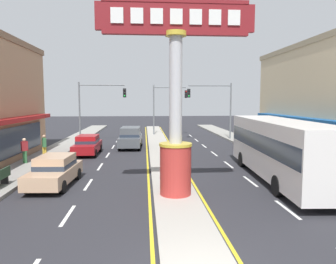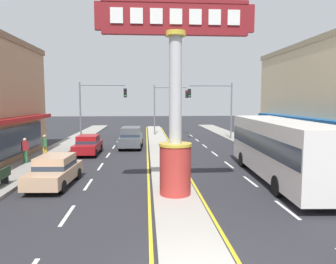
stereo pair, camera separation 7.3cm
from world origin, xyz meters
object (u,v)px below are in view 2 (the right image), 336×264
at_px(bus_near_right_lane, 280,146).
at_px(pedestrian_far_side, 25,149).
at_px(traffic_light_right_side, 216,101).
at_px(sedan_far_right_lane, 88,145).
at_px(district_sign, 175,109).
at_px(traffic_light_median_far, 167,101).
at_px(traffic_light_left_side, 97,101).
at_px(pedestrian_near_kerb, 45,146).
at_px(sedan_mid_left_lane, 55,170).
at_px(suv_near_left_lane, 131,137).
at_px(street_bench, 0,177).

distance_m(bus_near_right_lane, pedestrian_far_side, 16.04).
bearing_deg(pedestrian_far_side, traffic_light_right_side, 38.36).
distance_m(bus_near_right_lane, sedan_far_right_lane, 15.01).
distance_m(district_sign, pedestrian_far_side, 12.31).
xyz_separation_m(district_sign, pedestrian_far_side, (-9.31, 7.55, -2.83)).
distance_m(traffic_light_median_far, sedan_far_right_lane, 15.41).
height_order(traffic_light_left_side, pedestrian_far_side, traffic_light_left_side).
relative_size(traffic_light_left_side, traffic_light_median_far, 1.00).
distance_m(district_sign, bus_near_right_lane, 6.83).
bearing_deg(pedestrian_near_kerb, pedestrian_far_side, -130.26).
height_order(sedan_mid_left_lane, pedestrian_far_side, pedestrian_far_side).
bearing_deg(suv_near_left_lane, pedestrian_near_kerb, -132.40).
bearing_deg(pedestrian_near_kerb, street_bench, -89.61).
distance_m(district_sign, traffic_light_left_side, 20.11).
relative_size(traffic_light_right_side, sedan_mid_left_lane, 1.41).
bearing_deg(district_sign, street_bench, 168.70).
bearing_deg(traffic_light_right_side, suv_near_left_lane, -151.02).
xyz_separation_m(traffic_light_median_far, pedestrian_far_side, (-10.60, -17.37, -3.07)).
xyz_separation_m(street_bench, pedestrian_near_kerb, (-0.05, 6.99, 0.53)).
relative_size(traffic_light_right_side, pedestrian_near_kerb, 3.52).
bearing_deg(pedestrian_far_side, bus_near_right_lane, -17.86).
bearing_deg(suv_near_left_lane, bus_near_right_lane, -55.10).
distance_m(pedestrian_near_kerb, pedestrian_far_side, 1.45).
relative_size(traffic_light_right_side, sedan_far_right_lane, 1.44).
distance_m(traffic_light_left_side, pedestrian_far_side, 12.37).
bearing_deg(traffic_light_left_side, traffic_light_right_side, 3.33).
xyz_separation_m(sedan_far_right_lane, pedestrian_near_kerb, (-2.43, -3.09, 0.39)).
bearing_deg(traffic_light_right_side, pedestrian_near_kerb, -142.53).
bearing_deg(street_bench, traffic_light_median_far, 67.54).
relative_size(district_sign, street_bench, 5.28).
bearing_deg(sedan_far_right_lane, suv_near_left_lane, 44.01).
bearing_deg(traffic_light_median_far, district_sign, -92.96).
bearing_deg(pedestrian_near_kerb, district_sign, -45.95).
bearing_deg(street_bench, traffic_light_left_side, 83.14).
distance_m(traffic_light_median_far, bus_near_right_lane, 22.88).
bearing_deg(pedestrian_near_kerb, sedan_mid_left_lane, -68.77).
height_order(traffic_light_left_side, sedan_mid_left_lane, traffic_light_left_side).
height_order(traffic_light_right_side, traffic_light_median_far, same).
relative_size(sedan_mid_left_lane, pedestrian_far_side, 2.63).
height_order(traffic_light_right_side, pedestrian_near_kerb, traffic_light_right_side).
distance_m(sedan_far_right_lane, street_bench, 10.36).
bearing_deg(traffic_light_median_far, sedan_mid_left_lane, -107.78).
bearing_deg(traffic_light_right_side, sedan_far_right_lane, -146.35).
xyz_separation_m(traffic_light_right_side, bus_near_right_lane, (-0.28, -17.21, -2.38)).
bearing_deg(street_bench, suv_near_left_lane, 66.80).
relative_size(district_sign, traffic_light_left_side, 1.36).
height_order(bus_near_right_lane, suv_near_left_lane, bus_near_right_lane).
relative_size(traffic_light_left_side, traffic_light_right_side, 1.00).
distance_m(suv_near_left_lane, pedestrian_far_side, 9.95).
height_order(traffic_light_right_side, sedan_mid_left_lane, traffic_light_right_side).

